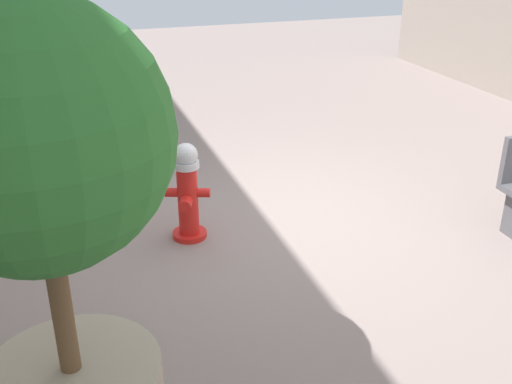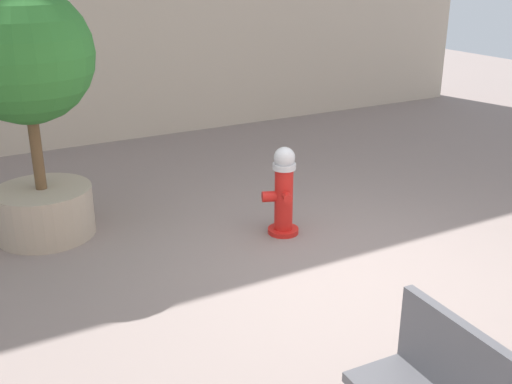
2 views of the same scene
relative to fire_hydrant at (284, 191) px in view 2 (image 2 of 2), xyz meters
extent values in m
plane|color=gray|center=(-0.91, 0.00, -0.46)|extent=(23.40, 23.40, 0.00)
cylinder|color=red|center=(0.00, -0.01, -0.44)|extent=(0.32, 0.32, 0.05)
cylinder|color=red|center=(0.00, -0.01, -0.09)|extent=(0.19, 0.19, 0.64)
cylinder|color=silver|center=(0.00, -0.01, 0.26)|extent=(0.23, 0.23, 0.06)
sphere|color=silver|center=(0.00, -0.01, 0.35)|extent=(0.21, 0.21, 0.21)
cylinder|color=red|center=(-0.13, 0.04, -0.01)|extent=(0.15, 0.12, 0.08)
cylinder|color=red|center=(0.13, -0.05, -0.01)|extent=(0.15, 0.12, 0.08)
cylinder|color=red|center=(0.05, 0.14, -0.05)|extent=(0.15, 0.17, 0.11)
cylinder|color=tan|center=(1.13, 2.14, -0.21)|extent=(0.97, 0.97, 0.50)
cylinder|color=brown|center=(1.13, 2.14, 0.51)|extent=(0.11, 0.11, 0.93)
sphere|color=#2D722D|center=(1.13, 2.14, 1.36)|extent=(1.29, 1.29, 1.29)
camera|label=1|loc=(1.01, 4.90, 2.25)|focal=42.39mm
camera|label=2|loc=(-4.92, 3.02, 2.18)|focal=43.00mm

